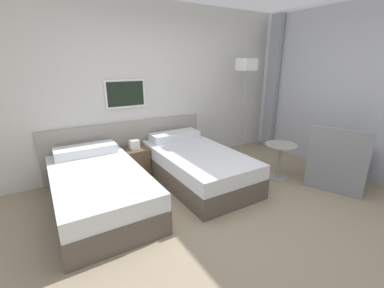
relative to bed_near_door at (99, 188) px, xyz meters
The scene contains 9 objects.
ground_plane 1.68m from the bed_near_door, 42.40° to the right, with size 16.00×16.00×0.00m, color gray.
wall_headboard 1.88m from the bed_near_door, 40.13° to the left, with size 10.00×0.10×2.70m.
wall_window 4.12m from the bed_near_door, 17.75° to the right, with size 0.21×4.60×2.70m.
bed_near_door is the anchor object (origin of this frame).
bed_near_window 1.45m from the bed_near_door, ahead, with size 1.05×1.92×0.62m.
nightstand 1.01m from the bed_near_door, 44.18° to the left, with size 0.38×0.39×0.59m.
floor_lamp 3.14m from the bed_near_door, ahead, with size 0.28×0.28×1.83m.
side_table 2.69m from the bed_near_door, 12.73° to the right, with size 0.49×0.49×0.56m.
armchair 3.39m from the bed_near_door, 20.66° to the right, with size 0.97×0.98×0.92m.
Camera 1 is at (-1.73, -1.96, 1.77)m, focal length 24.00 mm.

